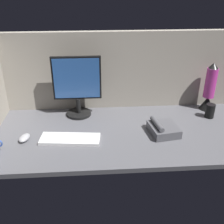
{
  "coord_description": "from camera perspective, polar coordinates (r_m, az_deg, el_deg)",
  "views": [
    {
      "loc": [
        -19.51,
        -152.14,
        92.5
      ],
      "look_at": [
        -12.72,
        0.0,
        14.0
      ],
      "focal_mm": 42.91,
      "sensor_mm": 36.0,
      "label": 1
    }
  ],
  "objects": [
    {
      "name": "desk_phone",
      "position": [
        1.77,
        10.82,
        -3.58
      ],
      "size": [
        19.83,
        21.48,
        8.8
      ],
      "color": "#4C4C51",
      "rests_on": "ground_plane"
    },
    {
      "name": "monitor",
      "position": [
        1.91,
        -7.44,
        5.77
      ],
      "size": [
        34.08,
        18.0,
        43.67
      ],
      "color": "black",
      "rests_on": "ground_plane"
    },
    {
      "name": "mug_black_travel",
      "position": [
        2.05,
        20.16,
        0.23
      ],
      "size": [
        6.5,
        6.5,
        10.17
      ],
      "color": "black",
      "rests_on": "ground_plane"
    },
    {
      "name": "lava_lamp",
      "position": [
        2.13,
        20.01,
        4.33
      ],
      "size": [
        11.17,
        11.17,
        36.56
      ],
      "color": "black",
      "rests_on": "ground_plane"
    },
    {
      "name": "cubicle_wall_back",
      "position": [
        2.01,
        1.82,
        8.79
      ],
      "size": [
        180.0,
        5.0,
        57.68
      ],
      "color": "gray",
      "rests_on": "ground_plane"
    },
    {
      "name": "mouse",
      "position": [
        1.76,
        -18.16,
        -5.26
      ],
      "size": [
        8.03,
        10.77,
        3.4
      ],
      "primitive_type": "ellipsoid",
      "rotation": [
        0.0,
        0.0,
        -0.28
      ],
      "color": "#99999E",
      "rests_on": "ground_plane"
    },
    {
      "name": "keyboard",
      "position": [
        1.7,
        -8.92,
        -5.73
      ],
      "size": [
        38.15,
        16.78,
        2.0
      ],
      "primitive_type": "cube",
      "rotation": [
        0.0,
        0.0,
        -0.1
      ],
      "color": "silver",
      "rests_on": "ground_plane"
    },
    {
      "name": "ground_plane",
      "position": [
        1.8,
        2.84,
        -4.27
      ],
      "size": [
        180.0,
        80.0,
        3.0
      ],
      "primitive_type": "cube",
      "color": "#515156"
    }
  ]
}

